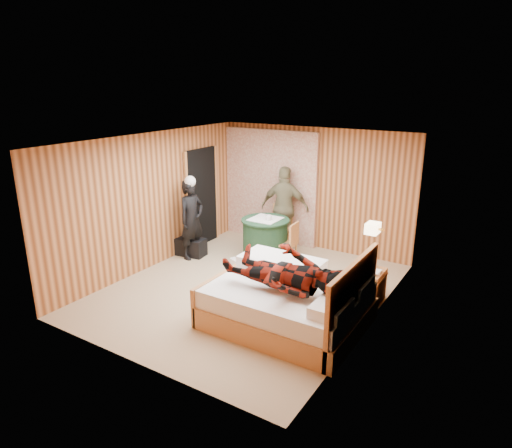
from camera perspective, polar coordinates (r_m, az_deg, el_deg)
The scene contains 23 objects.
floor at distance 7.80m, azimuth -1.07°, elevation -8.16°, with size 4.20×5.00×0.01m, color tan.
ceiling at distance 7.08m, azimuth -1.18°, elevation 10.38°, with size 4.20×5.00×0.01m, color silver.
wall_back at distance 9.46m, azimuth 7.22°, elevation 4.39°, with size 4.20×0.02×2.50m, color #CC854E.
wall_left at distance 8.63m, azimuth -12.88°, elevation 2.80°, with size 0.02×5.00×2.50m, color #CC854E.
wall_right at distance 6.49m, azimuth 14.60°, elevation -2.24°, with size 0.02×5.00×2.50m, color #CC854E.
curtain at distance 9.86m, azimuth 1.76°, elevation 4.77°, with size 2.20×0.08×2.40m, color beige.
doorway at distance 9.67m, azimuth -6.80°, elevation 3.32°, with size 0.06×0.90×2.05m, color black.
wall_lamp at distance 6.93m, azimuth 14.41°, elevation -0.51°, with size 0.26×0.24×0.16m.
bed at distance 6.68m, azimuth 4.24°, elevation -9.63°, with size 2.16×1.70×1.17m.
nightstand at distance 7.50m, azimuth 13.99°, elevation -7.50°, with size 0.41×0.55×0.53m.
round_table at distance 8.92m, azimuth 1.16°, elevation -1.85°, with size 0.93×0.93×0.83m.
chair_far at distance 9.50m, azimuth 3.27°, elevation 0.12°, with size 0.55×0.55×0.93m.
chair_near at distance 8.68m, azimuth 4.19°, elevation -2.04°, with size 0.39×0.39×0.82m.
duffel_bag at distance 9.29m, azimuth -8.23°, elevation -2.83°, with size 0.62×0.33×0.35m, color black.
sneaker_left at distance 8.81m, azimuth 0.96°, elevation -4.63°, with size 0.26×0.10×0.11m, color white.
sneaker_right at distance 8.70m, azimuth -2.51°, elevation -4.87°, with size 0.29×0.12×0.13m, color white.
woman_standing at distance 8.97m, azimuth -8.04°, elevation 0.55°, with size 0.57×0.38×1.57m, color black.
man_at_table at distance 9.44m, azimuth 3.63°, elevation 2.04°, with size 1.01×0.42×1.72m, color #756F4E.
man_on_bed at distance 6.20m, azimuth 3.63°, elevation -4.96°, with size 1.77×0.67×0.86m, color maroon.
book_lower at distance 7.34m, azimuth 14.02°, elevation -5.75°, with size 0.17×0.22×0.02m, color white.
book_upper at distance 7.34m, azimuth 14.03°, elevation -5.61°, with size 0.16×0.22×0.02m, color white.
cup_nightstand at distance 7.49m, azimuth 14.48°, elevation -5.02°, with size 0.10×0.10×0.09m, color white.
cup_table at distance 8.69m, azimuth 1.57°, elevation 0.80°, with size 0.12×0.12×0.10m, color white.
Camera 1 is at (3.86, -5.87, 3.39)m, focal length 32.00 mm.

